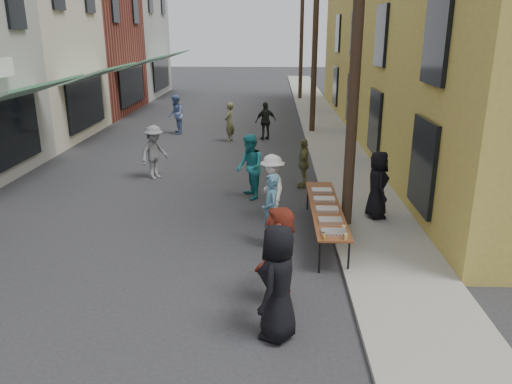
# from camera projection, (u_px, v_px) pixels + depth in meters

# --- Properties ---
(ground) EXTENTS (120.00, 120.00, 0.00)m
(ground) POSITION_uv_depth(u_px,v_px,m) (146.00, 281.00, 9.76)
(ground) COLOR #28282B
(ground) RESTS_ON ground
(sidewalk) EXTENTS (2.20, 60.00, 0.10)m
(sidewalk) POSITION_uv_depth(u_px,v_px,m) (326.00, 132.00, 23.83)
(sidewalk) COLOR gray
(sidewalk) RESTS_ON ground
(storefront_row) EXTENTS (8.00, 37.00, 9.00)m
(storefront_row) POSITION_uv_depth(u_px,v_px,m) (5.00, 43.00, 23.04)
(storefront_row) COLOR maroon
(storefront_row) RESTS_ON ground
(building_ochre) EXTENTS (10.00, 28.00, 10.00)m
(building_ochre) POSITION_uv_depth(u_px,v_px,m) (478.00, 22.00, 21.14)
(building_ochre) COLOR #A4943A
(building_ochre) RESTS_ON ground
(utility_pole_near) EXTENTS (0.26, 0.26, 9.00)m
(utility_pole_near) POSITION_uv_depth(u_px,v_px,m) (357.00, 38.00, 11.07)
(utility_pole_near) COLOR #2D2116
(utility_pole_near) RESTS_ON ground
(utility_pole_mid) EXTENTS (0.26, 0.26, 9.00)m
(utility_pole_mid) POSITION_uv_depth(u_px,v_px,m) (315.00, 34.00, 22.48)
(utility_pole_mid) COLOR #2D2116
(utility_pole_mid) RESTS_ON ground
(utility_pole_far) EXTENTS (0.26, 0.26, 9.00)m
(utility_pole_far) POSITION_uv_depth(u_px,v_px,m) (302.00, 33.00, 33.88)
(utility_pole_far) COLOR #2D2116
(utility_pole_far) RESTS_ON ground
(serving_table) EXTENTS (0.70, 4.00, 0.75)m
(serving_table) POSITION_uv_depth(u_px,v_px,m) (326.00, 208.00, 11.64)
(serving_table) COLOR brown
(serving_table) RESTS_ON ground
(catering_tray_sausage) EXTENTS (0.50, 0.33, 0.08)m
(catering_tray_sausage) POSITION_uv_depth(u_px,v_px,m) (334.00, 233.00, 10.05)
(catering_tray_sausage) COLOR maroon
(catering_tray_sausage) RESTS_ON serving_table
(catering_tray_foil_b) EXTENTS (0.50, 0.33, 0.08)m
(catering_tray_foil_b) POSITION_uv_depth(u_px,v_px,m) (330.00, 221.00, 10.67)
(catering_tray_foil_b) COLOR #B2B2B7
(catering_tray_foil_b) RESTS_ON serving_table
(catering_tray_buns) EXTENTS (0.50, 0.33, 0.08)m
(catering_tray_buns) POSITION_uv_depth(u_px,v_px,m) (327.00, 210.00, 11.33)
(catering_tray_buns) COLOR tan
(catering_tray_buns) RESTS_ON serving_table
(catering_tray_foil_d) EXTENTS (0.50, 0.33, 0.08)m
(catering_tray_foil_d) POSITION_uv_depth(u_px,v_px,m) (324.00, 200.00, 12.00)
(catering_tray_foil_d) COLOR #B2B2B7
(catering_tray_foil_d) RESTS_ON serving_table
(catering_tray_buns_end) EXTENTS (0.50, 0.33, 0.08)m
(catering_tray_buns_end) POSITION_uv_depth(u_px,v_px,m) (322.00, 191.00, 12.66)
(catering_tray_buns_end) COLOR tan
(catering_tray_buns_end) RESTS_ON serving_table
(condiment_jar_a) EXTENTS (0.07, 0.07, 0.08)m
(condiment_jar_a) POSITION_uv_depth(u_px,v_px,m) (324.00, 238.00, 9.77)
(condiment_jar_a) COLOR #A57F26
(condiment_jar_a) RESTS_ON serving_table
(condiment_jar_b) EXTENTS (0.07, 0.07, 0.08)m
(condiment_jar_b) POSITION_uv_depth(u_px,v_px,m) (324.00, 236.00, 9.86)
(condiment_jar_b) COLOR #A57F26
(condiment_jar_b) RESTS_ON serving_table
(condiment_jar_c) EXTENTS (0.07, 0.07, 0.08)m
(condiment_jar_c) POSITION_uv_depth(u_px,v_px,m) (323.00, 234.00, 9.96)
(condiment_jar_c) COLOR #A57F26
(condiment_jar_c) RESTS_ON serving_table
(cup_stack) EXTENTS (0.08, 0.08, 0.12)m
(cup_stack) POSITION_uv_depth(u_px,v_px,m) (346.00, 237.00, 9.80)
(cup_stack) COLOR tan
(cup_stack) RESTS_ON serving_table
(guest_front_a) EXTENTS (0.90, 1.08, 1.90)m
(guest_front_a) POSITION_uv_depth(u_px,v_px,m) (278.00, 283.00, 7.72)
(guest_front_a) COLOR black
(guest_front_a) RESTS_ON ground
(guest_front_b) EXTENTS (0.53, 0.70, 1.70)m
(guest_front_b) POSITION_uv_depth(u_px,v_px,m) (271.00, 211.00, 11.07)
(guest_front_b) COLOR teal
(guest_front_b) RESTS_ON ground
(guest_front_c) EXTENTS (0.96, 1.09, 1.88)m
(guest_front_c) POSITION_uv_depth(u_px,v_px,m) (250.00, 167.00, 14.29)
(guest_front_c) COLOR teal
(guest_front_c) RESTS_ON ground
(guest_front_d) EXTENTS (0.94, 1.25, 1.73)m
(guest_front_d) POSITION_uv_depth(u_px,v_px,m) (272.00, 188.00, 12.66)
(guest_front_d) COLOR white
(guest_front_d) RESTS_ON ground
(guest_front_e) EXTENTS (0.43, 0.92, 1.54)m
(guest_front_e) POSITION_uv_depth(u_px,v_px,m) (303.00, 163.00, 15.37)
(guest_front_e) COLOR olive
(guest_front_e) RESTS_ON ground
(guest_queue_back) EXTENTS (0.86, 1.77, 1.83)m
(guest_queue_back) POSITION_uv_depth(u_px,v_px,m) (280.00, 256.00, 8.73)
(guest_queue_back) COLOR maroon
(guest_queue_back) RESTS_ON ground
(server) EXTENTS (0.61, 0.88, 1.72)m
(server) POSITION_uv_depth(u_px,v_px,m) (377.00, 185.00, 12.57)
(server) COLOR black
(server) RESTS_ON sidewalk
(passerby_left) EXTENTS (1.14, 1.31, 1.76)m
(passerby_left) POSITION_uv_depth(u_px,v_px,m) (154.00, 152.00, 16.28)
(passerby_left) COLOR slate
(passerby_left) RESTS_ON ground
(passerby_mid) EXTENTS (1.06, 0.77, 1.67)m
(passerby_mid) POSITION_uv_depth(u_px,v_px,m) (266.00, 121.00, 22.11)
(passerby_mid) COLOR black
(passerby_mid) RESTS_ON ground
(passerby_right) EXTENTS (0.54, 0.70, 1.71)m
(passerby_right) POSITION_uv_depth(u_px,v_px,m) (229.00, 122.00, 21.75)
(passerby_right) COLOR brown
(passerby_right) RESTS_ON ground
(passerby_far) EXTENTS (0.81, 0.98, 1.83)m
(passerby_far) POSITION_uv_depth(u_px,v_px,m) (176.00, 115.00, 23.31)
(passerby_far) COLOR #5770A9
(passerby_far) RESTS_ON ground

